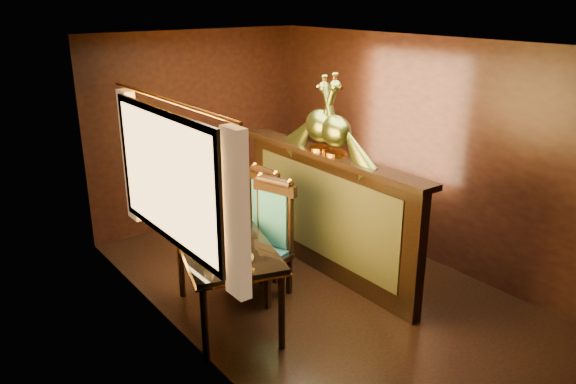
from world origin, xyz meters
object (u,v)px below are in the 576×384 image
object	(u,v)px
dining_table	(225,252)
chair_left	(271,234)
peacock_left	(336,117)
peacock_right	(321,111)
chair_right	(260,222)

from	to	relation	value
dining_table	chair_left	distance (m)	0.68
peacock_left	peacock_right	distance (m)	0.24
chair_right	peacock_right	world-z (taller)	peacock_right
peacock_right	peacock_left	bearing A→B (deg)	-90.00
dining_table	peacock_right	size ratio (longest dim) A/B	1.81
chair_right	peacock_left	world-z (taller)	peacock_left
dining_table	peacock_left	size ratio (longest dim) A/B	1.89
chair_left	peacock_right	bearing A→B (deg)	-8.47
peacock_left	peacock_right	bearing A→B (deg)	90.00
dining_table	chair_right	world-z (taller)	chair_right
peacock_left	peacock_right	size ratio (longest dim) A/B	0.95
chair_left	peacock_left	world-z (taller)	peacock_left
chair_right	peacock_left	xyz separation A→B (m)	(0.66, -0.41, 1.10)
chair_right	peacock_left	size ratio (longest dim) A/B	1.58
dining_table	peacock_right	bearing A→B (deg)	30.38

